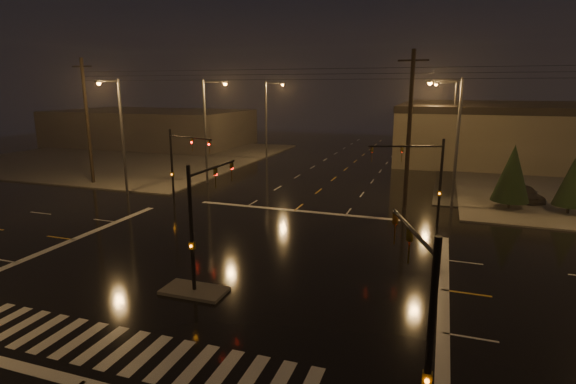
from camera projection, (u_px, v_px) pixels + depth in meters
The scene contains 21 objects.
ground at pixel (232, 261), 24.61m from camera, with size 140.00×140.00×0.00m, color black.
sidewalk_nw at pixel (131, 156), 61.73m from camera, with size 36.00×36.00×0.12m, color #4E4B45.
median_island at pixel (195, 290), 20.91m from camera, with size 3.00×1.60×0.15m, color #4E4B45.
crosswalk at pixel (124, 350), 16.32m from camera, with size 15.00×2.60×0.01m, color beige.
stop_bar_near at pixel (82, 383), 14.48m from camera, with size 16.00×0.50×0.01m, color beige.
stop_bar_far at pixel (295, 210), 34.73m from camera, with size 16.00×0.50×0.01m, color beige.
commercial_block at pixel (152, 128), 73.74m from camera, with size 30.00×18.00×5.60m, color #413B39.
signal_mast_median at pixel (201, 209), 20.93m from camera, with size 0.25×4.59×6.00m.
signal_mast_ne at pixel (425, 172), 30.06m from camera, with size 4.84×1.86×6.00m.
signal_mast_nw at pixel (180, 158), 36.09m from camera, with size 4.84×1.86×6.00m.
signal_mast_se at pixel (421, 311), 11.54m from camera, with size 1.55×3.87×6.00m.
streetlight_1 at pixel (208, 124), 43.40m from camera, with size 2.77×0.32×10.00m.
streetlight_2 at pixel (268, 115), 58.13m from camera, with size 2.77×0.32×10.00m.
streetlight_3 at pixel (453, 134), 34.46m from camera, with size 2.77×0.32×10.00m.
streetlight_4 at pixel (451, 118), 52.87m from camera, with size 2.77×0.32×10.00m.
streetlight_5 at pixel (120, 129), 38.66m from camera, with size 0.32×2.77×10.00m.
utility_pole_0 at pixel (87, 121), 43.08m from camera, with size 2.20×0.32×12.00m.
utility_pole_1 at pixel (409, 131), 33.56m from camera, with size 2.20×0.32×12.00m.
conifer_0 at pixel (512, 173), 34.39m from camera, with size 2.81×2.81×5.08m.
conifer_1 at pixel (572, 182), 33.06m from camera, with size 2.32×2.32×4.32m.
car_parked at pixel (524, 193), 37.37m from camera, with size 1.67×4.16×1.42m, color black.
Camera 1 is at (10.42, -20.83, 9.32)m, focal length 28.00 mm.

